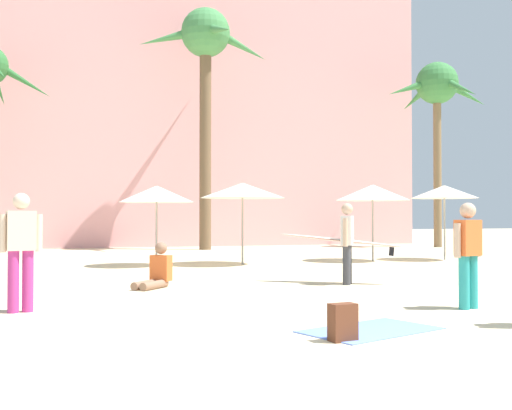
% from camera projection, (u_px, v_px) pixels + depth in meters
% --- Properties ---
extents(ground, '(120.00, 120.00, 0.00)m').
position_uv_depth(ground, '(398.00, 360.00, 6.01)').
color(ground, beige).
extents(hotel_pink, '(20.51, 8.06, 13.84)m').
position_uv_depth(hotel_pink, '(207.00, 116.00, 33.83)').
color(hotel_pink, pink).
rests_on(hotel_pink, ground).
extents(hotel_tower_gray, '(13.84, 9.03, 24.41)m').
position_uv_depth(hotel_tower_gray, '(13.00, 33.00, 36.28)').
color(hotel_tower_gray, '#A8A8A3').
rests_on(hotel_tower_gray, ground).
extents(palm_tree_left, '(5.15, 5.09, 8.69)m').
position_uv_depth(palm_tree_left, '(437.00, 93.00, 29.11)').
color(palm_tree_left, brown).
rests_on(palm_tree_left, ground).
extents(palm_tree_center, '(5.66, 5.61, 10.47)m').
position_uv_depth(palm_tree_center, '(206.00, 53.00, 26.84)').
color(palm_tree_center, brown).
rests_on(palm_tree_center, ground).
extents(cafe_umbrella_1, '(2.14, 2.14, 2.29)m').
position_uv_depth(cafe_umbrella_1, '(157.00, 194.00, 17.69)').
color(cafe_umbrella_1, gray).
rests_on(cafe_umbrella_1, ground).
extents(cafe_umbrella_2, '(2.34, 2.34, 2.43)m').
position_uv_depth(cafe_umbrella_2, '(373.00, 193.00, 19.70)').
color(cafe_umbrella_2, gray).
rests_on(cafe_umbrella_2, ground).
extents(cafe_umbrella_3, '(2.50, 2.50, 2.41)m').
position_uv_depth(cafe_umbrella_3, '(243.00, 190.00, 18.24)').
color(cafe_umbrella_3, gray).
rests_on(cafe_umbrella_3, ground).
extents(cafe_umbrella_4, '(2.15, 2.15, 2.44)m').
position_uv_depth(cafe_umbrella_4, '(444.00, 192.00, 20.19)').
color(cafe_umbrella_4, gray).
rests_on(cafe_umbrella_4, ground).
extents(beach_towel, '(1.91, 1.51, 0.01)m').
position_uv_depth(beach_towel, '(371.00, 330.00, 7.54)').
color(beach_towel, '#6684E0').
rests_on(beach_towel, ground).
extents(backpack, '(0.32, 0.27, 0.42)m').
position_uv_depth(backpack, '(342.00, 323.00, 6.91)').
color(backpack, '#5A2F1D').
rests_on(backpack, ground).
extents(person_near_left, '(2.40, 1.75, 1.68)m').
position_uv_depth(person_near_left, '(345.00, 240.00, 12.91)').
color(person_near_left, '#3D3D42').
rests_on(person_near_left, ground).
extents(person_mid_center, '(0.60, 0.33, 1.61)m').
position_uv_depth(person_mid_center, '(468.00, 251.00, 9.36)').
color(person_mid_center, teal).
rests_on(person_mid_center, ground).
extents(person_near_right, '(0.87, 0.93, 0.89)m').
position_uv_depth(person_near_right, '(157.00, 272.00, 12.19)').
color(person_near_right, '#936B51').
rests_on(person_near_right, ground).
extents(person_mid_left, '(0.61, 0.30, 1.74)m').
position_uv_depth(person_mid_left, '(21.00, 247.00, 9.02)').
color(person_mid_left, '#B7337F').
rests_on(person_mid_left, ground).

